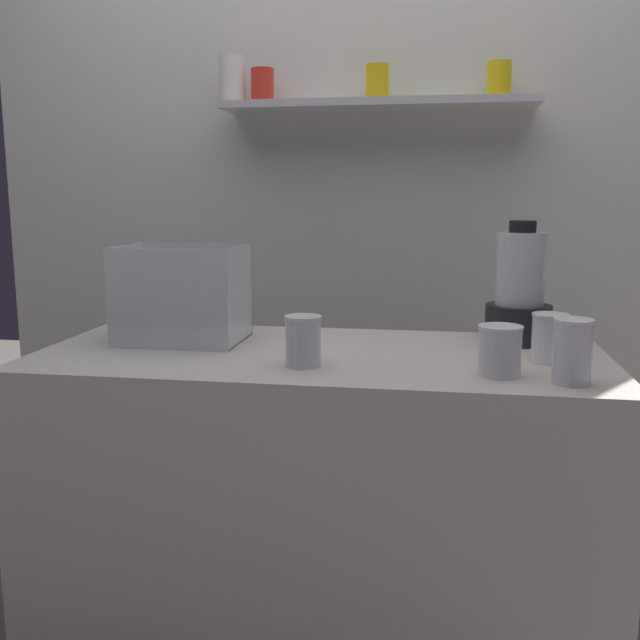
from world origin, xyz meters
name	(u,v)px	position (x,y,z in m)	size (l,w,h in m)	color
counter	(320,521)	(0.00, 0.00, 0.45)	(1.40, 0.64, 0.90)	beige
back_wall_unit	(356,202)	(0.00, 0.77, 1.26)	(2.60, 0.24, 2.50)	silver
carrot_display_bin	(183,312)	(-0.38, 0.07, 0.98)	(0.32, 0.23, 0.25)	white
blender_pitcher	(519,295)	(0.50, 0.20, 1.03)	(0.17, 0.17, 0.32)	black
juice_cup_pomegranate_far_left	(303,344)	(-0.01, -0.15, 0.95)	(0.08, 0.08, 0.12)	white
juice_cup_beet_left	(500,353)	(0.42, -0.17, 0.95)	(0.09, 0.09, 0.11)	white
juice_cup_beet_middle	(549,341)	(0.54, -0.02, 0.95)	(0.09, 0.09, 0.11)	white
juice_cup_mango_right	(572,355)	(0.56, -0.21, 0.96)	(0.08, 0.08, 0.14)	white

